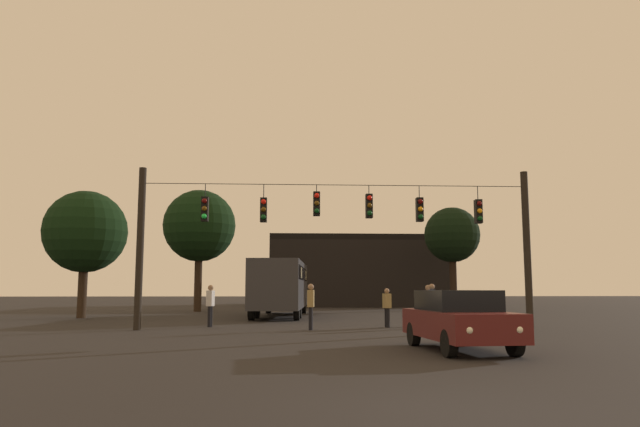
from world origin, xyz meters
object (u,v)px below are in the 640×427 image
car_near_right (459,319)px  pedestrian_crossing_center (428,303)px  tree_left_silhouette (452,235)px  city_bus (281,283)px  pedestrian_crossing_right (210,303)px  tree_behind_building (199,226)px  pedestrian_near_bus (432,303)px  pedestrian_trailing (311,304)px  pedestrian_crossing_left (387,305)px  tree_right_far (85,232)px

car_near_right → pedestrian_crossing_center: bearing=81.1°
car_near_right → tree_left_silhouette: size_ratio=0.58×
city_bus → tree_left_silhouette: size_ratio=1.47×
car_near_right → pedestrian_crossing_center: size_ratio=2.60×
pedestrian_crossing_right → tree_left_silhouette: size_ratio=0.22×
pedestrian_crossing_center → tree_left_silhouette: tree_left_silhouette is taller
pedestrian_crossing_center → tree_behind_building: 20.61m
pedestrian_near_bus → pedestrian_crossing_right: bearing=173.4°
pedestrian_trailing → tree_behind_building: 20.06m
pedestrian_crossing_center → tree_behind_building: size_ratio=0.21×
car_near_right → city_bus: bearing=104.4°
city_bus → car_near_right: city_bus is taller
pedestrian_crossing_right → tree_behind_building: tree_behind_building is taller
city_bus → pedestrian_crossing_center: (6.28, -8.80, -0.90)m
tree_left_silhouette → tree_behind_building: tree_behind_building is taller
pedestrian_crossing_left → tree_behind_building: size_ratio=0.19×
pedestrian_crossing_center → tree_right_far: tree_right_far is taller
pedestrian_crossing_center → tree_right_far: (-16.80, 7.47, 3.60)m
pedestrian_near_bus → tree_behind_building: tree_behind_building is taller
car_near_right → tree_right_far: bearing=131.6°
pedestrian_near_bus → tree_left_silhouette: bearing=72.0°
pedestrian_near_bus → tree_right_far: tree_right_far is taller
city_bus → pedestrian_crossing_right: 9.42m
pedestrian_trailing → tree_left_silhouette: 24.11m
pedestrian_crossing_left → pedestrian_near_bus: bearing=-12.9°
pedestrian_crossing_left → pedestrian_trailing: 3.42m
pedestrian_crossing_right → tree_right_far: size_ratio=0.25×
car_near_right → tree_behind_building: size_ratio=0.53×
pedestrian_trailing → car_near_right: bearing=-65.3°
tree_left_silhouette → pedestrian_trailing: bearing=-118.6°
pedestrian_crossing_center → pedestrian_trailing: 5.46m
pedestrian_trailing → tree_right_far: size_ratio=0.26×
pedestrian_crossing_left → pedestrian_trailing: size_ratio=0.90×
city_bus → pedestrian_near_bus: bearing=-58.4°
pedestrian_crossing_center → pedestrian_near_bus: 1.20m
tree_left_silhouette → city_bus: bearing=-142.0°
tree_behind_building → pedestrian_crossing_left: bearing=-58.9°
pedestrian_near_bus → tree_right_far: bearing=152.6°
pedestrian_crossing_right → tree_behind_building: size_ratio=0.21×
tree_left_silhouette → pedestrian_crossing_center: bearing=-108.7°
pedestrian_crossing_right → tree_behind_building: bearing=100.3°
pedestrian_trailing → pedestrian_crossing_center: bearing=23.1°
pedestrian_trailing → tree_right_far: tree_right_far is taller
car_near_right → pedestrian_crossing_right: bearing=128.2°
city_bus → tree_left_silhouette: (12.60, 9.85, 3.62)m
tree_right_far → pedestrian_crossing_left: bearing=-29.0°
pedestrian_crossing_left → pedestrian_crossing_center: 2.04m
city_bus → car_near_right: bearing=-75.6°
pedestrian_near_bus → car_near_right: bearing=-99.3°
pedestrian_crossing_left → pedestrian_crossing_right: bearing=175.0°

